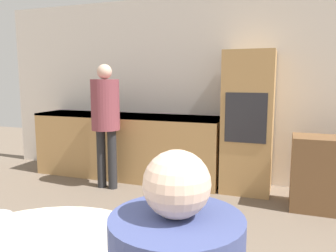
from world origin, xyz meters
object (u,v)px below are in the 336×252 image
oven_unit (248,122)px  bowl_near (4,239)px  chair_far_right (169,237)px  person_standing (106,113)px

oven_unit → bowl_near: (-0.70, -3.21, -0.15)m
chair_far_right → oven_unit: bearing=-166.1°
chair_far_right → bowl_near: 0.90m
chair_far_right → person_standing: bearing=-123.5°
chair_far_right → bowl_near: chair_far_right is taller
oven_unit → bowl_near: bearing=-102.3°
chair_far_right → person_standing: (-1.59, 1.99, 0.49)m
oven_unit → person_standing: size_ratio=1.10×
oven_unit → person_standing: (-1.76, -0.53, 0.11)m
oven_unit → bowl_near: oven_unit is taller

